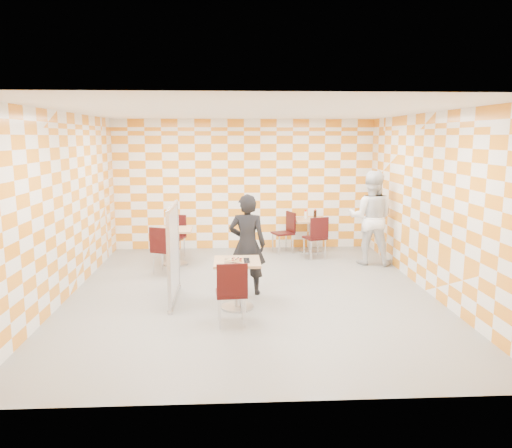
{
  "coord_description": "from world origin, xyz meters",
  "views": [
    {
      "loc": [
        -0.34,
        -8.06,
        2.6
      ],
      "look_at": [
        0.1,
        0.2,
        1.15
      ],
      "focal_mm": 35.0,
      "sensor_mm": 36.0,
      "label": 1
    }
  ],
  "objects_px": {
    "second_table": "(310,230)",
    "chair_second_side": "(287,229)",
    "main_table": "(237,276)",
    "chair_second_front": "(317,234)",
    "chair_empty_far": "(176,233)",
    "man_white": "(371,218)",
    "sport_bottle": "(305,215)",
    "soda_bottle": "(315,215)",
    "man_dark": "(247,244)",
    "partition": "(174,253)",
    "chair_main_front": "(232,289)",
    "chair_empty_near": "(163,247)",
    "empty_table": "(175,240)"
  },
  "relations": [
    {
      "from": "chair_second_front",
      "to": "man_dark",
      "type": "relative_size",
      "value": 0.55
    },
    {
      "from": "second_table",
      "to": "chair_main_front",
      "type": "distance_m",
      "value": 4.88
    },
    {
      "from": "chair_second_side",
      "to": "man_white",
      "type": "relative_size",
      "value": 0.48
    },
    {
      "from": "empty_table",
      "to": "chair_empty_far",
      "type": "relative_size",
      "value": 0.81
    },
    {
      "from": "partition",
      "to": "main_table",
      "type": "bearing_deg",
      "value": -22.48
    },
    {
      "from": "chair_second_side",
      "to": "soda_bottle",
      "type": "bearing_deg",
      "value": 7.95
    },
    {
      "from": "man_dark",
      "to": "man_white",
      "type": "distance_m",
      "value": 3.22
    },
    {
      "from": "soda_bottle",
      "to": "partition",
      "type": "bearing_deg",
      "value": -130.13
    },
    {
      "from": "main_table",
      "to": "chair_second_front",
      "type": "relative_size",
      "value": 0.81
    },
    {
      "from": "chair_empty_near",
      "to": "second_table",
      "type": "bearing_deg",
      "value": 29.73
    },
    {
      "from": "chair_second_side",
      "to": "man_dark",
      "type": "relative_size",
      "value": 0.55
    },
    {
      "from": "chair_second_side",
      "to": "chair_empty_near",
      "type": "relative_size",
      "value": 1.0
    },
    {
      "from": "chair_second_front",
      "to": "chair_second_side",
      "type": "bearing_deg",
      "value": 130.55
    },
    {
      "from": "chair_empty_near",
      "to": "chair_empty_far",
      "type": "relative_size",
      "value": 1.0
    },
    {
      "from": "empty_table",
      "to": "man_white",
      "type": "height_order",
      "value": "man_white"
    },
    {
      "from": "chair_empty_near",
      "to": "sport_bottle",
      "type": "height_order",
      "value": "sport_bottle"
    },
    {
      "from": "chair_second_front",
      "to": "soda_bottle",
      "type": "bearing_deg",
      "value": 83.57
    },
    {
      "from": "main_table",
      "to": "partition",
      "type": "xyz_separation_m",
      "value": [
        -1.0,
        0.41,
        0.28
      ]
    },
    {
      "from": "chair_second_front",
      "to": "partition",
      "type": "bearing_deg",
      "value": -136.61
    },
    {
      "from": "second_table",
      "to": "chair_empty_far",
      "type": "xyz_separation_m",
      "value": [
        -3.02,
        -0.4,
        0.04
      ]
    },
    {
      "from": "chair_empty_far",
      "to": "man_white",
      "type": "distance_m",
      "value": 4.16
    },
    {
      "from": "sport_bottle",
      "to": "second_table",
      "type": "bearing_deg",
      "value": -49.01
    },
    {
      "from": "chair_second_side",
      "to": "partition",
      "type": "distance_m",
      "value": 3.94
    },
    {
      "from": "chair_empty_near",
      "to": "chair_empty_far",
      "type": "bearing_deg",
      "value": 85.98
    },
    {
      "from": "chair_second_front",
      "to": "second_table",
      "type": "bearing_deg",
      "value": 91.34
    },
    {
      "from": "empty_table",
      "to": "chair_second_side",
      "type": "bearing_deg",
      "value": 21.99
    },
    {
      "from": "partition",
      "to": "soda_bottle",
      "type": "bearing_deg",
      "value": 49.87
    },
    {
      "from": "empty_table",
      "to": "chair_second_side",
      "type": "distance_m",
      "value": 2.6
    },
    {
      "from": "chair_main_front",
      "to": "chair_second_front",
      "type": "relative_size",
      "value": 1.0
    },
    {
      "from": "chair_main_front",
      "to": "chair_second_front",
      "type": "bearing_deg",
      "value": 64.08
    },
    {
      "from": "main_table",
      "to": "chair_second_front",
      "type": "distance_m",
      "value": 3.49
    },
    {
      "from": "main_table",
      "to": "second_table",
      "type": "xyz_separation_m",
      "value": [
        1.74,
        3.76,
        0.0
      ]
    },
    {
      "from": "second_table",
      "to": "partition",
      "type": "height_order",
      "value": "partition"
    },
    {
      "from": "partition",
      "to": "sport_bottle",
      "type": "relative_size",
      "value": 7.75
    },
    {
      "from": "second_table",
      "to": "man_white",
      "type": "relative_size",
      "value": 0.39
    },
    {
      "from": "chair_main_front",
      "to": "chair_empty_near",
      "type": "xyz_separation_m",
      "value": [
        -1.3,
        2.75,
        0.0
      ]
    },
    {
      "from": "main_table",
      "to": "man_white",
      "type": "bearing_deg",
      "value": 43.0
    },
    {
      "from": "second_table",
      "to": "chair_second_side",
      "type": "xyz_separation_m",
      "value": [
        -0.56,
        -0.07,
        0.04
      ]
    },
    {
      "from": "chair_empty_far",
      "to": "chair_second_side",
      "type": "bearing_deg",
      "value": 7.51
    },
    {
      "from": "chair_empty_far",
      "to": "soda_bottle",
      "type": "distance_m",
      "value": 3.17
    },
    {
      "from": "man_dark",
      "to": "soda_bottle",
      "type": "height_order",
      "value": "man_dark"
    },
    {
      "from": "chair_empty_far",
      "to": "man_dark",
      "type": "distance_m",
      "value": 3.04
    },
    {
      "from": "chair_second_front",
      "to": "sport_bottle",
      "type": "bearing_deg",
      "value": 97.85
    },
    {
      "from": "second_table",
      "to": "sport_bottle",
      "type": "relative_size",
      "value": 3.75
    },
    {
      "from": "man_dark",
      "to": "soda_bottle",
      "type": "distance_m",
      "value": 3.48
    },
    {
      "from": "main_table",
      "to": "sport_bottle",
      "type": "bearing_deg",
      "value": 67.15
    },
    {
      "from": "empty_table",
      "to": "chair_empty_far",
      "type": "distance_m",
      "value": 0.65
    },
    {
      "from": "chair_empty_near",
      "to": "man_dark",
      "type": "xyz_separation_m",
      "value": [
        1.56,
        -1.26,
        0.3
      ]
    },
    {
      "from": "man_white",
      "to": "main_table",
      "type": "bearing_deg",
      "value": 60.4
    },
    {
      "from": "empty_table",
      "to": "chair_empty_near",
      "type": "relative_size",
      "value": 0.81
    }
  ]
}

